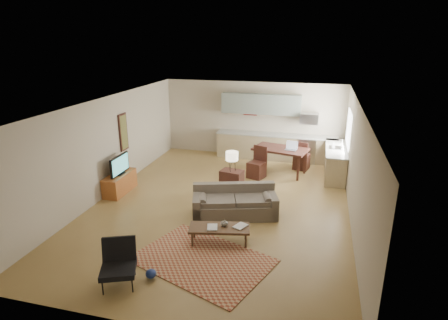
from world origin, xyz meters
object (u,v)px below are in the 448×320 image
(armchair, at_px, (118,265))
(dining_table, at_px, (280,161))
(console_table, at_px, (232,182))
(sofa, at_px, (235,202))
(tv_credenza, at_px, (120,183))
(coffee_table, at_px, (219,235))

(armchair, bearing_deg, dining_table, 49.32)
(console_table, distance_m, dining_table, 2.32)
(sofa, height_order, tv_credenza, sofa)
(armchair, xyz_separation_m, tv_credenza, (-2.09, 3.76, -0.12))
(tv_credenza, distance_m, console_table, 3.18)
(sofa, height_order, armchair, armchair)
(coffee_table, xyz_separation_m, console_table, (-0.35, 2.61, 0.16))
(console_table, relative_size, dining_table, 0.42)
(armchair, relative_size, tv_credenza, 0.67)
(console_table, bearing_deg, sofa, -62.08)
(sofa, bearing_deg, dining_table, 60.16)
(armchair, bearing_deg, coffee_table, 30.62)
(console_table, bearing_deg, dining_table, 72.75)
(sofa, bearing_deg, console_table, 89.27)
(coffee_table, height_order, armchair, armchair)
(armchair, xyz_separation_m, console_table, (1.02, 4.43, -0.05))
(coffee_table, relative_size, tv_credenza, 1.08)
(tv_credenza, xyz_separation_m, console_table, (3.11, 0.66, 0.08))
(tv_credenza, height_order, dining_table, dining_table)
(tv_credenza, bearing_deg, coffee_table, -29.35)
(tv_credenza, relative_size, console_table, 1.69)
(sofa, relative_size, console_table, 3.04)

